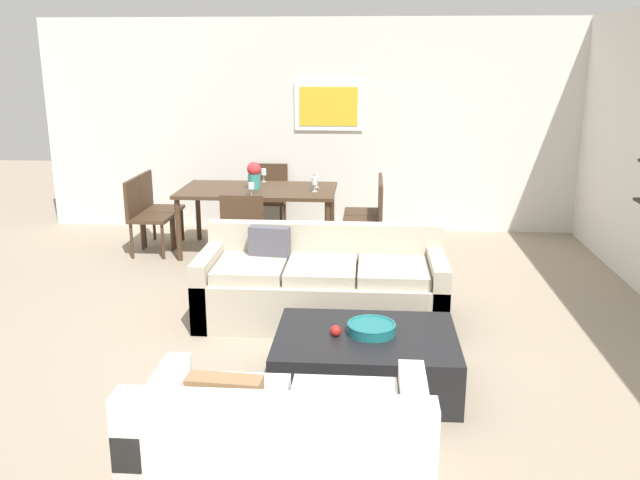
{
  "coord_description": "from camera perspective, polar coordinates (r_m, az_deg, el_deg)",
  "views": [
    {
      "loc": [
        0.36,
        -5.22,
        2.25
      ],
      "look_at": [
        -0.04,
        0.2,
        0.75
      ],
      "focal_mm": 37.89,
      "sensor_mm": 36.0,
      "label": 1
    }
  ],
  "objects": [
    {
      "name": "dining_chair_foot",
      "position": [
        7.03,
        -6.41,
        0.95
      ],
      "size": [
        0.44,
        0.44,
        0.88
      ],
      "color": "#422D1E",
      "rests_on": "ground"
    },
    {
      "name": "back_wall_unit",
      "position": [
        8.8,
        3.82,
        9.54
      ],
      "size": [
        8.4,
        0.09,
        2.7
      ],
      "color": "silver",
      "rests_on": "ground"
    },
    {
      "name": "loveseat_white",
      "position": [
        3.6,
        -3.15,
        -17.47
      ],
      "size": [
        1.46,
        0.9,
        0.78
      ],
      "color": "white",
      "rests_on": "ground"
    },
    {
      "name": "apple_on_coffee_table",
      "position": [
        4.67,
        1.33,
        -7.68
      ],
      "size": [
        0.08,
        0.08,
        0.08
      ],
      "primitive_type": "sphere",
      "color": "red",
      "rests_on": "coffee_table"
    },
    {
      "name": "dining_table",
      "position": [
        7.86,
        -5.25,
        3.86
      ],
      "size": [
        1.79,
        1.01,
        0.75
      ],
      "color": "#422D1E",
      "rests_on": "ground"
    },
    {
      "name": "centerpiece_vase",
      "position": [
        7.84,
        -5.59,
        5.53
      ],
      "size": [
        0.16,
        0.16,
        0.31
      ],
      "color": "teal",
      "rests_on": "dining_table"
    },
    {
      "name": "dining_chair_left_far",
      "position": [
        8.42,
        -13.74,
        3.01
      ],
      "size": [
        0.44,
        0.44,
        0.88
      ],
      "color": "#422D1E",
      "rests_on": "ground"
    },
    {
      "name": "dining_chair_head",
      "position": [
        8.78,
        -4.26,
        3.91
      ],
      "size": [
        0.44,
        0.44,
        0.88
      ],
      "color": "#422D1E",
      "rests_on": "ground"
    },
    {
      "name": "wine_glass_head",
      "position": [
        8.26,
        -4.78,
        5.7
      ],
      "size": [
        0.06,
        0.06,
        0.16
      ],
      "color": "silver",
      "rests_on": "dining_table"
    },
    {
      "name": "sofa_beige",
      "position": [
        5.9,
        0.11,
        -3.94
      ],
      "size": [
        2.11,
        0.9,
        0.78
      ],
      "color": "#B2A893",
      "rests_on": "ground"
    },
    {
      "name": "wine_glass_right_far",
      "position": [
        7.87,
        -0.31,
        5.3
      ],
      "size": [
        0.06,
        0.06,
        0.16
      ],
      "color": "silver",
      "rests_on": "dining_table"
    },
    {
      "name": "coffee_table",
      "position": [
        4.79,
        3.88,
        -10.07
      ],
      "size": [
        1.25,
        0.94,
        0.38
      ],
      "color": "black",
      "rests_on": "ground"
    },
    {
      "name": "dining_chair_right_far",
      "position": [
        8.02,
        4.27,
        2.8
      ],
      "size": [
        0.44,
        0.44,
        0.88
      ],
      "color": "#422D1E",
      "rests_on": "ground"
    },
    {
      "name": "dining_chair_right_near",
      "position": [
        7.57,
        4.26,
        2.06
      ],
      "size": [
        0.44,
        0.44,
        0.88
      ],
      "color": "#422D1E",
      "rests_on": "ground"
    },
    {
      "name": "wine_glass_foot",
      "position": [
        7.4,
        -5.84,
        4.52
      ],
      "size": [
        0.07,
        0.07,
        0.15
      ],
      "color": "silver",
      "rests_on": "dining_table"
    },
    {
      "name": "wine_glass_right_near",
      "position": [
        7.62,
        -0.46,
        4.96
      ],
      "size": [
        0.07,
        0.07,
        0.17
      ],
      "color": "silver",
      "rests_on": "dining_table"
    },
    {
      "name": "ground_plane",
      "position": [
        5.69,
        0.26,
        -7.84
      ],
      "size": [
        18.0,
        18.0,
        0.0
      ],
      "primitive_type": "plane",
      "color": "gray"
    },
    {
      "name": "decorative_bowl",
      "position": [
        4.72,
        4.37,
        -7.41
      ],
      "size": [
        0.34,
        0.34,
        0.08
      ],
      "color": "#19666B",
      "rests_on": "coffee_table"
    },
    {
      "name": "dining_chair_left_near",
      "position": [
        8.0,
        -14.72,
        2.31
      ],
      "size": [
        0.44,
        0.44,
        0.88
      ],
      "color": "#422D1E",
      "rests_on": "ground"
    }
  ]
}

